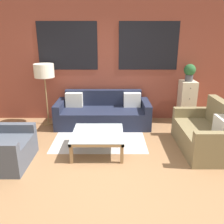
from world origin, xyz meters
The scene contains 10 objects.
ground_plane centered at (0.00, 0.00, 0.00)m, with size 16.00×16.00×0.00m, color #8E6642.
wall_back_brick centered at (0.00, 2.44, 1.41)m, with size 8.40×0.09×2.80m.
rug centered at (-0.17, 1.20, 0.00)m, with size 1.87×1.44×0.00m.
couch_dark centered at (-0.12, 1.95, 0.28)m, with size 2.17×0.88×0.78m.
settee_vintage centered at (1.83, 0.67, 0.31)m, with size 0.80×1.43×0.92m.
armchair_corner centered at (-1.73, 0.16, 0.28)m, with size 0.80×0.95×0.84m.
coffee_table centered at (-0.17, 0.59, 0.32)m, with size 0.92×0.92×0.37m.
floor_lamp centered at (-1.45, 2.01, 1.24)m, with size 0.45×0.45×1.44m.
drawer_cabinet centered at (1.90, 2.17, 0.50)m, with size 0.37×0.40×1.01m.
potted_plant centered at (1.90, 2.17, 1.24)m, with size 0.27×0.27×0.40m.
Camera 1 is at (0.09, -3.36, 2.09)m, focal length 38.00 mm.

